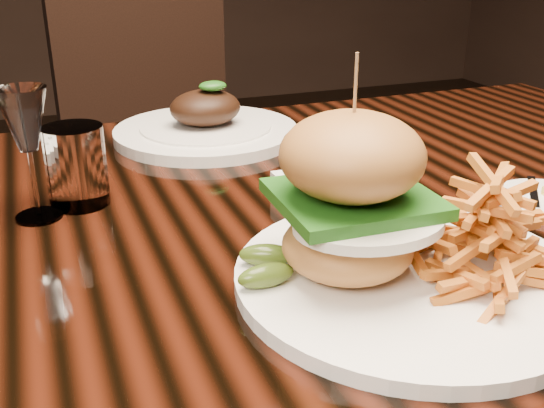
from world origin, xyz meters
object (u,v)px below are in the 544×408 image
object	(u,v)px
chair_far	(162,152)
wine_glass	(25,125)
burger_plate	(413,227)
far_dish	(206,127)
dining_table	(262,257)

from	to	relation	value
chair_far	wine_glass	bearing A→B (deg)	-118.03
burger_plate	chair_far	bearing A→B (deg)	104.48
chair_far	burger_plate	bearing A→B (deg)	-96.73
wine_glass	far_dish	distance (m)	0.38
dining_table	wine_glass	xyz separation A→B (m)	(-0.27, 0.05, 0.19)
dining_table	burger_plate	distance (m)	0.29
burger_plate	wine_glass	xyz separation A→B (m)	(-0.33, 0.30, 0.05)
dining_table	wine_glass	size ratio (longest dim) A/B	10.11
far_dish	wine_glass	bearing A→B (deg)	-138.58
burger_plate	chair_far	xyz separation A→B (m)	(-0.02, 1.13, -0.27)
wine_glass	chair_far	size ratio (longest dim) A/B	0.17
dining_table	burger_plate	xyz separation A→B (m)	(0.06, -0.24, 0.14)
wine_glass	far_dish	xyz separation A→B (m)	(0.28, 0.24, -0.10)
burger_plate	wine_glass	bearing A→B (deg)	151.66
burger_plate	chair_far	world-z (taller)	burger_plate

